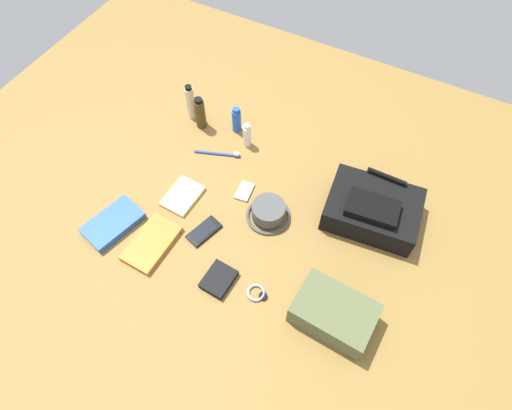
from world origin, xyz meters
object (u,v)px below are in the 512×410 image
at_px(cell_phone, 204,231).
at_px(notepad, 183,196).
at_px(cologne_bottle, 200,113).
at_px(travel_guidebook, 152,243).
at_px(wristwatch, 257,293).
at_px(toiletry_pouch, 334,312).
at_px(toothpaste_tube, 247,135).
at_px(media_player, 244,191).
at_px(paperback_novel, 113,223).
at_px(deodorant_spray, 237,120).
at_px(backpack, 372,209).
at_px(wallet, 219,279).
at_px(lotion_bottle, 191,102).
at_px(bucket_hat, 269,212).
at_px(toothbrush, 220,154).

relative_size(cell_phone, notepad, 0.91).
xyz_separation_m(cologne_bottle, cell_phone, (0.28, -0.44, -0.07)).
xyz_separation_m(travel_guidebook, wristwatch, (0.41, 0.01, -0.00)).
bearing_deg(toiletry_pouch, toothpaste_tube, 138.94).
xyz_separation_m(cell_phone, media_player, (0.04, 0.22, -0.00)).
bearing_deg(notepad, paperback_novel, -122.74).
bearing_deg(paperback_novel, deodorant_spray, 74.74).
xyz_separation_m(backpack, cell_phone, (-0.50, -0.34, -0.05)).
xyz_separation_m(deodorant_spray, toothpaste_tube, (0.08, -0.05, -0.00)).
height_order(paperback_novel, media_player, paperback_novel).
xyz_separation_m(media_player, wristwatch, (0.23, -0.34, 0.00)).
bearing_deg(wallet, toiletry_pouch, 12.39).
bearing_deg(wallet, lotion_bottle, 132.12).
distance_m(backpack, bucket_hat, 0.37).
bearing_deg(wristwatch, cologne_bottle, 135.08).
relative_size(toiletry_pouch, media_player, 2.80).
distance_m(toothbrush, wallet, 0.54).
relative_size(toiletry_pouch, wristwatch, 3.56).
relative_size(media_player, wallet, 0.82).
relative_size(toothpaste_tube, notepad, 0.75).
height_order(lotion_bottle, paperback_novel, lotion_bottle).
bearing_deg(paperback_novel, notepad, 55.00).
xyz_separation_m(backpack, notepad, (-0.65, -0.25, -0.05)).
xyz_separation_m(deodorant_spray, wristwatch, (0.41, -0.60, -0.05)).
xyz_separation_m(toothpaste_tube, travel_guidebook, (-0.08, -0.56, -0.04)).
distance_m(lotion_bottle, media_player, 0.46).
relative_size(toothpaste_tube, cell_phone, 0.82).
bearing_deg(media_player, lotion_bottle, 147.75).
distance_m(lotion_bottle, notepad, 0.42).
distance_m(wristwatch, toothbrush, 0.61).
distance_m(bucket_hat, notepad, 0.33).
bearing_deg(bucket_hat, paperback_novel, -148.16).
distance_m(paperback_novel, travel_guidebook, 0.17).
bearing_deg(deodorant_spray, cell_phone, -74.33).
xyz_separation_m(toothpaste_tube, wristwatch, (0.33, -0.55, -0.05)).
xyz_separation_m(lotion_bottle, deodorant_spray, (0.20, 0.02, -0.02)).
height_order(toothbrush, notepad, toothbrush).
bearing_deg(cell_phone, wallet, -43.79).
xyz_separation_m(cell_phone, wallet, (0.14, -0.14, 0.01)).
distance_m(media_player, notepad, 0.23).
height_order(lotion_bottle, toothpaste_tube, lotion_bottle).
height_order(lotion_bottle, media_player, lotion_bottle).
distance_m(backpack, wristwatch, 0.51).
distance_m(backpack, deodorant_spray, 0.65).
bearing_deg(wallet, cell_phone, 139.50).
relative_size(travel_guidebook, wristwatch, 2.97).
bearing_deg(wristwatch, toothbrush, 132.03).
bearing_deg(bucket_hat, backpack, 27.27).
distance_m(cologne_bottle, paperback_novel, 0.57).
bearing_deg(wallet, deodorant_spray, 117.36).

